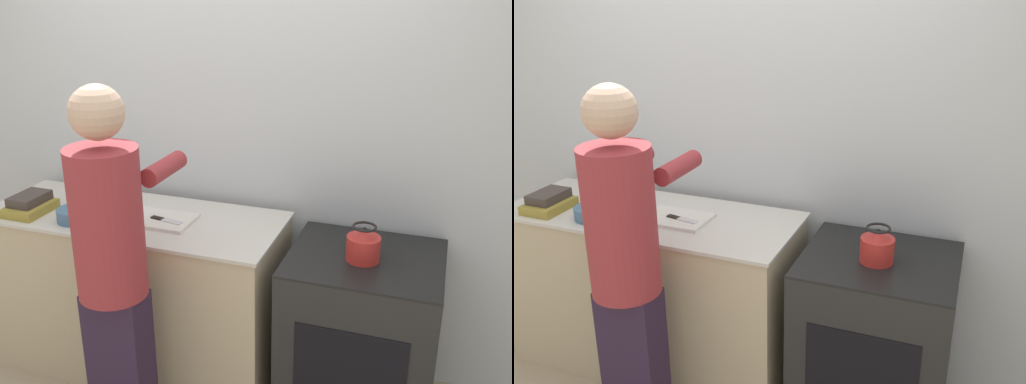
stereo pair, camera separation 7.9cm
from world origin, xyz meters
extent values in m
cube|color=silver|center=(0.00, 0.71, 1.30)|extent=(8.00, 0.05, 2.60)
cube|color=#C6B28E|center=(-0.40, 0.31, 0.46)|extent=(1.59, 0.61, 0.91)
cube|color=beige|center=(-0.40, 0.31, 0.92)|extent=(1.61, 0.64, 0.02)
cube|color=black|center=(0.83, 0.32, 0.43)|extent=(0.72, 0.64, 0.87)
cube|color=black|center=(0.83, 0.32, 0.88)|extent=(0.72, 0.64, 0.01)
cube|color=black|center=(0.83, 0.00, 0.48)|extent=(0.51, 0.01, 0.38)
cube|color=#2C1D34|center=(-0.19, -0.23, 0.40)|extent=(0.28, 0.17, 0.80)
cylinder|color=maroon|center=(-0.19, -0.23, 1.13)|extent=(0.31, 0.31, 0.67)
sphere|color=#D1A889|center=(-0.19, -0.23, 1.61)|extent=(0.23, 0.23, 0.23)
cylinder|color=maroon|center=(-0.32, 0.05, 1.31)|extent=(0.09, 0.30, 0.09)
cylinder|color=maroon|center=(-0.06, 0.05, 1.31)|extent=(0.09, 0.30, 0.09)
cube|color=silver|center=(-0.22, 0.28, 0.94)|extent=(0.34, 0.24, 0.02)
cube|color=silver|center=(-0.14, 0.25, 0.95)|extent=(0.12, 0.05, 0.01)
cube|color=black|center=(-0.23, 0.27, 0.95)|extent=(0.07, 0.04, 0.01)
cylinder|color=red|center=(0.82, 0.28, 0.94)|extent=(0.16, 0.16, 0.12)
cone|color=red|center=(0.82, 0.28, 1.01)|extent=(0.13, 0.13, 0.03)
sphere|color=black|center=(0.82, 0.28, 1.04)|extent=(0.02, 0.02, 0.02)
torus|color=black|center=(0.82, 0.28, 1.05)|extent=(0.11, 0.11, 0.01)
cylinder|color=#426684|center=(-0.64, 0.14, 0.96)|extent=(0.18, 0.18, 0.07)
cylinder|color=#756047|center=(-0.68, 0.37, 1.00)|extent=(0.14, 0.14, 0.15)
cylinder|color=#28231E|center=(-0.68, 0.37, 1.08)|extent=(0.14, 0.14, 0.01)
cube|color=olive|center=(-0.94, 0.16, 0.96)|extent=(0.19, 0.25, 0.05)
cube|color=#423833|center=(-0.94, 0.17, 1.00)|extent=(0.14, 0.21, 0.05)
camera|label=1|loc=(1.13, -2.12, 2.10)|focal=40.00mm
camera|label=2|loc=(1.20, -2.09, 2.10)|focal=40.00mm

